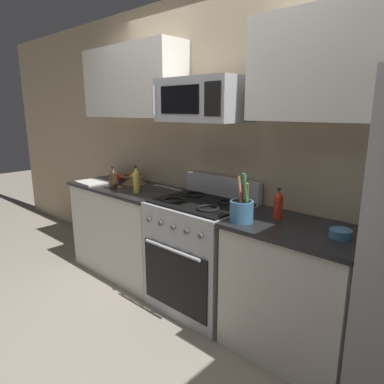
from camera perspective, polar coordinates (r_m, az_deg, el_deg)
The scene contains 16 objects.
ground_plane at distance 2.76m, azimuth -7.87°, elevation -23.09°, with size 16.00×16.00×0.00m, color gray.
wall_back at distance 2.96m, azimuth 6.26°, elevation 6.78°, with size 8.00×0.10×2.60m, color tan.
counter_left at distance 3.59m, azimuth -10.69°, elevation -6.04°, with size 1.21×0.60×0.91m.
range_oven at distance 2.90m, azimuth 1.42°, elevation -10.27°, with size 0.76×0.65×1.09m.
counter_right at distance 2.50m, azimuth 16.37°, elevation -15.43°, with size 0.87×0.60×0.91m.
microwave at distance 2.67m, azimuth 1.96°, elevation 14.98°, with size 0.69×0.44×0.32m.
upper_cabinets_left at distance 3.49m, azimuth -9.72°, elevation 17.47°, with size 1.20×0.34×0.65m.
upper_cabinets_right at distance 2.35m, azimuth 20.68°, elevation 18.87°, with size 0.86×0.34×0.65m.
utensil_crock at distance 2.31m, azimuth 8.24°, elevation -2.88°, with size 0.16×0.16×0.34m.
fruit_basket at distance 3.55m, azimuth -9.56°, elevation 2.24°, with size 0.25×0.25×0.11m.
apple_loose at distance 3.71m, azimuth -11.65°, elevation 2.45°, with size 0.08×0.08×0.08m, color red.
cutting_board at distance 3.67m, azimuth -16.17°, elevation 1.58°, with size 0.32×0.25×0.02m, color silver.
bottle_hot_sauce at distance 2.43m, azimuth 14.10°, elevation -2.04°, with size 0.06×0.06×0.21m.
bottle_oil at distance 3.13m, azimuth -9.24°, elevation 1.91°, with size 0.06×0.06×0.25m.
bottle_soy at distance 3.32m, azimuth -12.93°, elevation 2.15°, with size 0.07×0.07×0.22m.
prep_bowl at distance 2.21m, azimuth 23.41°, elevation -6.25°, with size 0.13×0.13×0.05m.
Camera 1 is at (1.74, -1.38, 1.64)m, focal length 32.17 mm.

